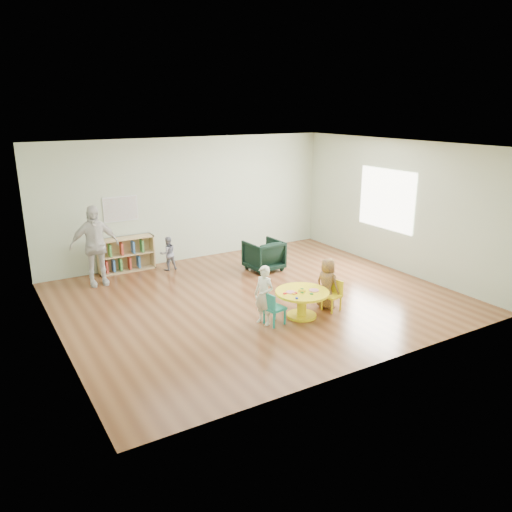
{
  "coord_description": "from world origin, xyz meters",
  "views": [
    {
      "loc": [
        -4.5,
        -7.48,
        3.46
      ],
      "look_at": [
        -0.2,
        -0.3,
        0.93
      ],
      "focal_mm": 35.0,
      "sensor_mm": 36.0,
      "label": 1
    }
  ],
  "objects_px": {
    "kid_chair_right": "(333,294)",
    "toddler": "(168,253)",
    "armchair": "(264,255)",
    "child_left": "(264,295)",
    "activity_table": "(302,299)",
    "kid_chair_left": "(273,308)",
    "adult_caretaker": "(95,246)",
    "bookshelf": "(125,255)",
    "child_right": "(327,283)"
  },
  "relations": [
    {
      "from": "activity_table",
      "to": "adult_caretaker",
      "type": "height_order",
      "value": "adult_caretaker"
    },
    {
      "from": "kid_chair_right",
      "to": "toddler",
      "type": "relative_size",
      "value": 0.71
    },
    {
      "from": "kid_chair_left",
      "to": "adult_caretaker",
      "type": "distance_m",
      "value": 4.0
    },
    {
      "from": "activity_table",
      "to": "kid_chair_left",
      "type": "height_order",
      "value": "kid_chair_left"
    },
    {
      "from": "kid_chair_left",
      "to": "armchair",
      "type": "bearing_deg",
      "value": 141.72
    },
    {
      "from": "kid_chair_left",
      "to": "kid_chair_right",
      "type": "relative_size",
      "value": 1.05
    },
    {
      "from": "armchair",
      "to": "child_left",
      "type": "distance_m",
      "value": 2.82
    },
    {
      "from": "kid_chair_right",
      "to": "armchair",
      "type": "bearing_deg",
      "value": -13.65
    },
    {
      "from": "kid_chair_right",
      "to": "child_left",
      "type": "xyz_separation_m",
      "value": [
        -1.36,
        0.12,
        0.21
      ]
    },
    {
      "from": "armchair",
      "to": "activity_table",
      "type": "bearing_deg",
      "value": 68.86
    },
    {
      "from": "bookshelf",
      "to": "toddler",
      "type": "xyz_separation_m",
      "value": [
        0.82,
        -0.42,
        0.01
      ]
    },
    {
      "from": "armchair",
      "to": "child_left",
      "type": "xyz_separation_m",
      "value": [
        -1.48,
        -2.39,
        0.16
      ]
    },
    {
      "from": "bookshelf",
      "to": "adult_caretaker",
      "type": "relative_size",
      "value": 0.74
    },
    {
      "from": "toddler",
      "to": "adult_caretaker",
      "type": "bearing_deg",
      "value": 6.14
    },
    {
      "from": "kid_chair_left",
      "to": "adult_caretaker",
      "type": "relative_size",
      "value": 0.35
    },
    {
      "from": "adult_caretaker",
      "to": "kid_chair_left",
      "type": "bearing_deg",
      "value": -57.7
    },
    {
      "from": "kid_chair_right",
      "to": "toddler",
      "type": "distance_m",
      "value": 3.96
    },
    {
      "from": "kid_chair_right",
      "to": "bookshelf",
      "type": "distance_m",
      "value": 4.72
    },
    {
      "from": "activity_table",
      "to": "armchair",
      "type": "height_order",
      "value": "armchair"
    },
    {
      "from": "armchair",
      "to": "toddler",
      "type": "height_order",
      "value": "toddler"
    },
    {
      "from": "child_left",
      "to": "adult_caretaker",
      "type": "relative_size",
      "value": 0.61
    },
    {
      "from": "child_left",
      "to": "kid_chair_left",
      "type": "bearing_deg",
      "value": 21.05
    },
    {
      "from": "activity_table",
      "to": "child_left",
      "type": "bearing_deg",
      "value": 172.65
    },
    {
      "from": "activity_table",
      "to": "kid_chair_right",
      "type": "bearing_deg",
      "value": -2.68
    },
    {
      "from": "toddler",
      "to": "adult_caretaker",
      "type": "distance_m",
      "value": 1.64
    },
    {
      "from": "activity_table",
      "to": "child_left",
      "type": "relative_size",
      "value": 0.92
    },
    {
      "from": "kid_chair_right",
      "to": "child_right",
      "type": "height_order",
      "value": "child_right"
    },
    {
      "from": "child_left",
      "to": "adult_caretaker",
      "type": "bearing_deg",
      "value": -170.95
    },
    {
      "from": "activity_table",
      "to": "adult_caretaker",
      "type": "distance_m",
      "value": 4.31
    },
    {
      "from": "toddler",
      "to": "kid_chair_left",
      "type": "bearing_deg",
      "value": 97.39
    },
    {
      "from": "kid_chair_left",
      "to": "child_right",
      "type": "relative_size",
      "value": 0.61
    },
    {
      "from": "child_right",
      "to": "kid_chair_left",
      "type": "bearing_deg",
      "value": 78.66
    },
    {
      "from": "child_right",
      "to": "bookshelf",
      "type": "bearing_deg",
      "value": 15.59
    },
    {
      "from": "armchair",
      "to": "toddler",
      "type": "bearing_deg",
      "value": -34.74
    },
    {
      "from": "child_left",
      "to": "child_right",
      "type": "xyz_separation_m",
      "value": [
        1.31,
        -0.0,
        -0.04
      ]
    },
    {
      "from": "child_left",
      "to": "adult_caretaker",
      "type": "xyz_separation_m",
      "value": [
        -1.88,
        3.32,
        0.31
      ]
    },
    {
      "from": "adult_caretaker",
      "to": "armchair",
      "type": "bearing_deg",
      "value": -13.09
    },
    {
      "from": "child_right",
      "to": "armchair",
      "type": "bearing_deg",
      "value": -20.49
    },
    {
      "from": "child_left",
      "to": "toddler",
      "type": "xyz_separation_m",
      "value": [
        -0.31,
        3.47,
        -0.12
      ]
    },
    {
      "from": "activity_table",
      "to": "child_right",
      "type": "xyz_separation_m",
      "value": [
        0.61,
        0.09,
        0.14
      ]
    },
    {
      "from": "child_left",
      "to": "adult_caretaker",
      "type": "height_order",
      "value": "adult_caretaker"
    },
    {
      "from": "activity_table",
      "to": "child_right",
      "type": "height_order",
      "value": "child_right"
    },
    {
      "from": "kid_chair_right",
      "to": "toddler",
      "type": "bearing_deg",
      "value": 14.08
    },
    {
      "from": "activity_table",
      "to": "kid_chair_right",
      "type": "height_order",
      "value": "kid_chair_right"
    },
    {
      "from": "activity_table",
      "to": "kid_chair_right",
      "type": "relative_size",
      "value": 1.71
    },
    {
      "from": "child_right",
      "to": "adult_caretaker",
      "type": "relative_size",
      "value": 0.56
    },
    {
      "from": "kid_chair_right",
      "to": "child_right",
      "type": "xyz_separation_m",
      "value": [
        -0.04,
        0.12,
        0.17
      ]
    },
    {
      "from": "bookshelf",
      "to": "armchair",
      "type": "xyz_separation_m",
      "value": [
        2.61,
        -1.5,
        -0.03
      ]
    },
    {
      "from": "toddler",
      "to": "armchair",
      "type": "bearing_deg",
      "value": 149.94
    },
    {
      "from": "kid_chair_left",
      "to": "child_left",
      "type": "xyz_separation_m",
      "value": [
        -0.1,
        0.11,
        0.2
      ]
    }
  ]
}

